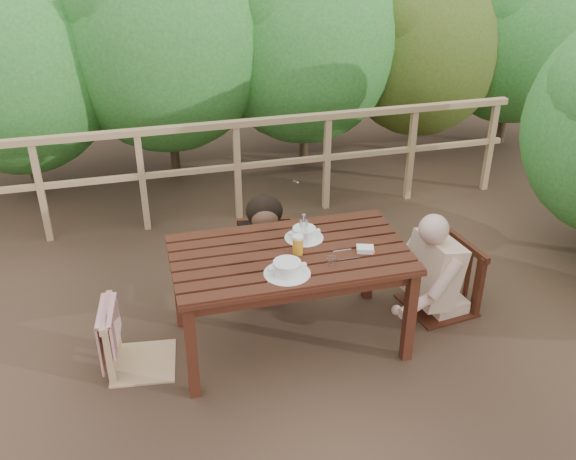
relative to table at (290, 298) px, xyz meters
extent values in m
plane|color=#4C3424|center=(0.00, 0.00, -0.37)|extent=(60.00, 60.00, 0.00)
cube|color=#35170D|center=(0.00, 0.00, 0.00)|extent=(1.61, 0.91, 0.74)
cube|color=tan|center=(-1.06, 0.00, 0.09)|extent=(0.50, 0.50, 0.92)
cube|color=#35170D|center=(0.01, 0.84, 0.08)|extent=(0.52, 0.52, 0.90)
cube|color=#35170D|center=(1.24, 0.12, 0.13)|extent=(0.57, 0.57, 1.01)
cube|color=tan|center=(0.00, 2.00, 0.13)|extent=(5.60, 0.10, 1.01)
cylinder|color=white|center=(-0.09, -0.26, 0.42)|extent=(0.30, 0.30, 0.10)
cylinder|color=silver|center=(0.15, 0.16, 0.42)|extent=(0.28, 0.28, 0.09)
cylinder|color=orange|center=(0.05, -0.03, 0.44)|extent=(0.07, 0.07, 0.14)
cylinder|color=white|center=(0.12, 0.08, 0.49)|extent=(0.06, 0.06, 0.24)
cylinder|color=white|center=(0.22, -0.22, 0.41)|extent=(0.06, 0.06, 0.07)
cube|color=white|center=(0.49, -0.13, 0.40)|extent=(0.14, 0.11, 0.05)
camera|label=1|loc=(-0.95, -3.65, 2.64)|focal=40.32mm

